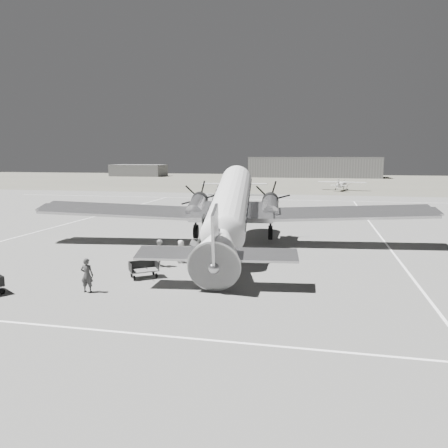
{
  "coord_description": "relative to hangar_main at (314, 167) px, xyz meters",
  "views": [
    {
      "loc": [
        6.7,
        -28.78,
        6.7
      ],
      "look_at": [
        0.53,
        -0.29,
        2.2
      ],
      "focal_mm": 35.0,
      "sensor_mm": 36.0,
      "label": 1
    }
  ],
  "objects": [
    {
      "name": "light_plane_right",
      "position": [
        6.22,
        -58.14,
        -2.3
      ],
      "size": [
        11.11,
        9.72,
        2.01
      ],
      "primitive_type": null,
      "rotation": [
        0.0,
        0.0,
        -0.21
      ],
      "color": "silver",
      "rests_on": "ground"
    },
    {
      "name": "taxi_line_right",
      "position": [
        7.0,
        -120.0,
        -3.29
      ],
      "size": [
        0.15,
        80.0,
        0.01
      ],
      "primitive_type": "cube",
      "color": "white",
      "rests_on": "ground"
    },
    {
      "name": "shed_secondary",
      "position": [
        -60.0,
        -5.0,
        -1.3
      ],
      "size": [
        18.0,
        10.0,
        4.0
      ],
      "primitive_type": "cube",
      "color": "#5A5A5A",
      "rests_on": "ground"
    },
    {
      "name": "light_plane_left",
      "position": [
        -12.78,
        -73.52,
        -2.1
      ],
      "size": [
        12.79,
        10.95,
        2.4
      ],
      "primitive_type": null,
      "rotation": [
        0.0,
        0.0,
        0.15
      ],
      "color": "silver",
      "rests_on": "ground"
    },
    {
      "name": "ramp_agent",
      "position": [
        -7.66,
        -124.01,
        -2.45
      ],
      "size": [
        0.88,
        0.99,
        1.7
      ],
      "primitive_type": "imported",
      "rotation": [
        0.0,
        0.0,
        1.24
      ],
      "color": "#B7B7B4",
      "rests_on": "ground"
    },
    {
      "name": "taxi_line_left",
      "position": [
        -23.0,
        -110.0,
        -3.29
      ],
      "size": [
        0.15,
        60.0,
        0.01
      ],
      "primitive_type": "cube",
      "color": "white",
      "rests_on": "ground"
    },
    {
      "name": "baggage_cart_near",
      "position": [
        -7.69,
        -126.6,
        -2.84
      ],
      "size": [
        1.99,
        1.88,
        0.92
      ],
      "primitive_type": null,
      "rotation": [
        0.0,
        0.0,
        0.61
      ],
      "color": "#5A5A5A",
      "rests_on": "ground"
    },
    {
      "name": "dc3_airliner",
      "position": [
        -4.47,
        -118.29,
        -0.38
      ],
      "size": [
        33.09,
        24.93,
        5.85
      ],
      "primitive_type": null,
      "rotation": [
        0.0,
        0.0,
        0.12
      ],
      "color": "#B2B1B4",
      "rests_on": "ground"
    },
    {
      "name": "ground",
      "position": [
        -5.0,
        -120.0,
        -3.3
      ],
      "size": [
        260.0,
        260.0,
        0.0
      ],
      "primitive_type": "plane",
      "color": "slate",
      "rests_on": "ground"
    },
    {
      "name": "taxi_line_horizon",
      "position": [
        -5.0,
        -80.0,
        -3.29
      ],
      "size": [
        90.0,
        0.15,
        0.01
      ],
      "primitive_type": "cube",
      "color": "white",
      "rests_on": "ground"
    },
    {
      "name": "hangar_main",
      "position": [
        0.0,
        0.0,
        0.0
      ],
      "size": [
        42.0,
        14.0,
        6.6
      ],
      "color": "slate",
      "rests_on": "ground"
    },
    {
      "name": "taxi_line_near",
      "position": [
        -5.0,
        -134.0,
        -3.29
      ],
      "size": [
        60.0,
        0.15,
        0.01
      ],
      "primitive_type": "cube",
      "color": "white",
      "rests_on": "ground"
    },
    {
      "name": "ground_crew",
      "position": [
        -9.42,
        -129.66,
        -2.43
      ],
      "size": [
        0.68,
        0.48,
        1.75
      ],
      "primitive_type": "imported",
      "rotation": [
        0.0,
        0.0,
        3.25
      ],
      "color": "#323232",
      "rests_on": "ground"
    },
    {
      "name": "grass_infield",
      "position": [
        -5.0,
        -25.0,
        -3.3
      ],
      "size": [
        260.0,
        90.0,
        0.01
      ],
      "primitive_type": "cube",
      "color": "#5B594D",
      "rests_on": "ground"
    },
    {
      "name": "passenger",
      "position": [
        -6.73,
        -122.79,
        -2.56
      ],
      "size": [
        0.67,
        0.83,
        1.47
      ],
      "primitive_type": "imported",
      "rotation": [
        0.0,
        0.0,
        1.25
      ],
      "color": "beige",
      "rests_on": "ground"
    }
  ]
}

